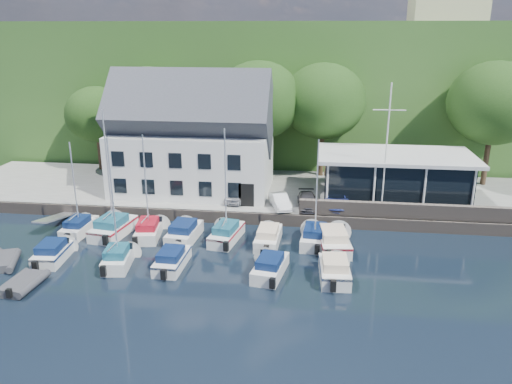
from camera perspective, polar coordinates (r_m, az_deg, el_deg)
ground at (r=31.18m, az=-1.63°, el=-11.30°), size 180.00×180.00×0.00m
quay at (r=46.91m, az=1.59°, el=-0.22°), size 60.00×13.00×1.00m
quay_face at (r=40.83m, az=0.69°, el=-3.10°), size 60.00×0.30×1.00m
hillside at (r=89.19m, az=4.50°, el=13.49°), size 160.00×75.00×16.00m
field_patch at (r=96.86m, az=9.86°, el=18.50°), size 50.00×30.00×0.30m
harbor_building at (r=45.83m, az=-7.27°, el=5.49°), size 14.40×8.20×8.70m
club_pavilion at (r=45.04m, az=15.49°, el=1.71°), size 13.20×7.20×4.10m
seawall at (r=41.34m, az=17.54°, el=-2.09°), size 18.00×0.50×1.20m
gangway at (r=44.12m, az=-21.48°, el=-3.46°), size 1.20×6.00×1.40m
car_silver at (r=43.44m, az=-2.25°, el=-0.18°), size 1.85×3.87×1.28m
car_white at (r=41.78m, az=2.75°, el=-1.03°), size 2.28×3.77×1.17m
car_dgrey at (r=42.03m, az=5.90°, el=-1.03°), size 1.92×3.98×1.12m
car_blue at (r=42.45m, az=9.24°, el=-0.77°), size 2.10×4.26×1.40m
flagpole at (r=40.85m, az=14.65°, el=4.71°), size 2.50×0.20×10.43m
tree_0 at (r=54.97m, az=-17.64°, el=6.93°), size 6.38×6.38×8.72m
tree_1 at (r=52.38m, az=-12.07°, el=7.99°), size 7.88×7.88×10.77m
tree_2 at (r=49.50m, az=0.36°, el=8.22°), size 8.39×8.39×11.47m
tree_3 at (r=50.29m, az=7.64°, el=8.09°), size 8.23×8.23×11.24m
tree_5 at (r=51.60m, az=25.31°, el=6.98°), size 8.50×8.50×11.61m
boat_r1_0 at (r=40.43m, az=-20.07°, el=0.92°), size 1.90×5.51×8.19m
boat_r1_1 at (r=39.07m, az=-16.51°, el=1.72°), size 3.14×6.46×9.51m
boat_r1_2 at (r=38.18m, az=-12.49°, el=0.95°), size 2.62×5.96×8.59m
boat_r1_3 at (r=38.31m, az=-8.21°, el=-4.37°), size 2.46×5.95×1.50m
boat_r1_4 at (r=36.53m, az=-3.51°, el=0.88°), size 2.77×6.14×8.96m
boat_r1_5 at (r=37.26m, az=1.42°, el=-4.93°), size 2.04×5.94×1.41m
boat_r1_6 at (r=36.24m, az=6.97°, el=0.60°), size 2.49×6.00×8.93m
boat_r1_7 at (r=37.00m, az=8.82°, el=-5.20°), size 3.08×6.93×1.56m
boat_r2_0 at (r=37.55m, az=-22.16°, el=-6.20°), size 2.35×5.52×1.39m
boat_r2_1 at (r=33.80m, az=-16.00°, el=-1.40°), size 2.43×5.15×8.82m
boat_r2_2 at (r=34.27m, az=-9.59°, el=-7.42°), size 1.99×5.51×1.35m
boat_r2_3 at (r=32.84m, az=1.63°, el=-8.31°), size 2.74×5.84×1.38m
boat_r2_4 at (r=32.65m, az=8.97°, el=-8.56°), size 2.32×5.43×1.55m
dinghy_0 at (r=38.30m, az=-26.87°, el=-6.90°), size 3.00×3.74×0.76m
dinghy_1 at (r=34.57m, az=-25.11°, el=-9.32°), size 2.17×3.41×0.77m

